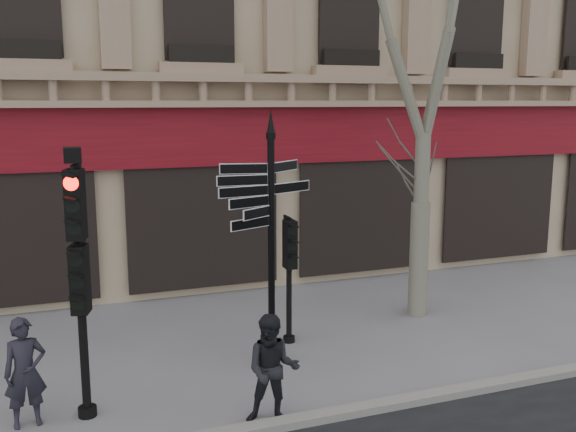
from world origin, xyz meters
The scene contains 7 objects.
ground centered at (0.00, 0.00, 0.00)m, with size 80.00×80.00×0.00m, color slate.
kerb centered at (0.00, -1.40, 0.06)m, with size 80.00×0.25×0.12m, color gray.
fingerpost centered at (0.18, 0.78, 2.85)m, with size 2.11×2.11×4.24m.
traffic_signal_main centered at (-2.87, -0.12, 2.38)m, with size 0.48×0.40×3.76m.
traffic_signal_secondary centered at (0.77, 1.53, 1.59)m, with size 0.39×0.28×2.28m.
pedestrian_a centered at (-3.63, -0.11, 0.76)m, with size 0.55×0.36×1.52m, color black.
pedestrian_b centered at (-0.49, -1.20, 0.77)m, with size 0.75×0.58×1.54m, color black.
Camera 1 is at (-3.15, -8.94, 4.36)m, focal length 40.00 mm.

